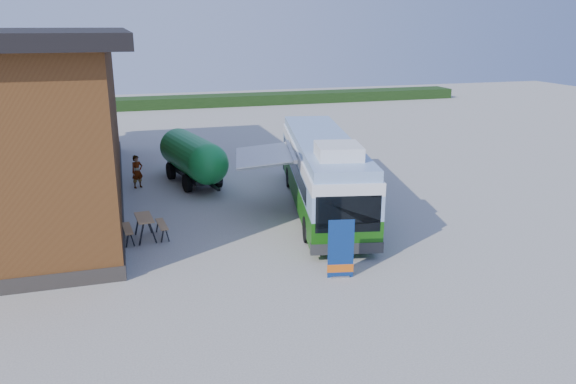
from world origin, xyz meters
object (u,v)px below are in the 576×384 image
object	(u,v)px
bus	(323,170)
person_b	(309,200)
person_a	(137,172)
slurry_tanker	(192,156)
picnic_table	(145,223)
banner	(341,254)

from	to	relation	value
bus	person_b	distance (m)	1.96
person_a	slurry_tanker	size ratio (longest dim) A/B	0.25
person_b	slurry_tanker	world-z (taller)	slurry_tanker
bus	picnic_table	xyz separation A→B (m)	(-7.57, -1.56, -1.07)
person_b	slurry_tanker	bearing A→B (deg)	-101.10
picnic_table	slurry_tanker	size ratio (longest dim) A/B	0.25
person_b	bus	bearing A→B (deg)	-166.24
banner	person_a	world-z (taller)	banner
banner	person_b	xyz separation A→B (m)	(0.73, 5.27, 0.10)
person_b	slurry_tanker	distance (m)	8.03
banner	picnic_table	bearing A→B (deg)	149.78
person_b	person_a	bearing A→B (deg)	-86.59
person_a	slurry_tanker	world-z (taller)	slurry_tanker
bus	person_a	xyz separation A→B (m)	(-7.57, 5.62, -0.92)
bus	person_b	size ratio (longest dim) A/B	6.71
person_a	picnic_table	bearing A→B (deg)	-117.67
bus	banner	xyz separation A→B (m)	(-1.80, -6.69, -0.93)
bus	person_a	bearing A→B (deg)	154.86
banner	person_a	xyz separation A→B (m)	(-5.77, 12.31, 0.02)
picnic_table	banner	bearing A→B (deg)	-47.00
bus	slurry_tanker	bearing A→B (deg)	142.19
bus	slurry_tanker	size ratio (longest dim) A/B	1.84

